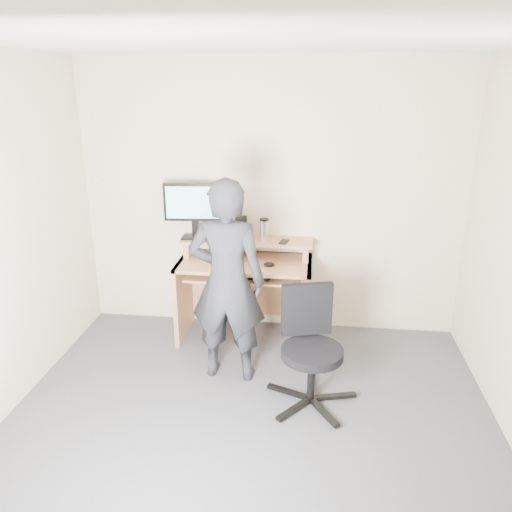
% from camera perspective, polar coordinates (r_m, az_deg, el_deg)
% --- Properties ---
extents(ground, '(3.50, 3.50, 0.00)m').
position_cam_1_polar(ground, '(3.57, -1.19, -20.45)').
color(ground, '#4D4D52').
rests_on(ground, ground).
extents(back_wall, '(3.50, 0.02, 2.50)m').
position_cam_1_polar(back_wall, '(4.59, 1.66, 6.43)').
color(back_wall, '#C0B698').
rests_on(back_wall, ground).
extents(ceiling, '(3.50, 3.50, 0.02)m').
position_cam_1_polar(ceiling, '(2.74, -1.59, 23.84)').
color(ceiling, white).
rests_on(ceiling, back_wall).
extents(desk, '(1.20, 0.60, 0.91)m').
position_cam_1_polar(desk, '(4.62, -1.14, -2.64)').
color(desk, tan).
rests_on(desk, ground).
extents(monitor, '(0.54, 0.15, 0.51)m').
position_cam_1_polar(monitor, '(4.55, -7.14, 5.73)').
color(monitor, black).
rests_on(monitor, desk).
extents(external_drive, '(0.09, 0.14, 0.20)m').
position_cam_1_polar(external_drive, '(4.58, -1.73, 3.28)').
color(external_drive, black).
rests_on(external_drive, desk).
extents(travel_mug, '(0.09, 0.09, 0.18)m').
position_cam_1_polar(travel_mug, '(4.51, 0.95, 2.95)').
color(travel_mug, silver).
rests_on(travel_mug, desk).
extents(smartphone, '(0.09, 0.14, 0.01)m').
position_cam_1_polar(smartphone, '(4.48, 3.20, 1.63)').
color(smartphone, black).
rests_on(smartphone, desk).
extents(charger, '(0.05, 0.04, 0.03)m').
position_cam_1_polar(charger, '(4.51, -3.68, 1.89)').
color(charger, black).
rests_on(charger, desk).
extents(headphones, '(0.18, 0.18, 0.06)m').
position_cam_1_polar(headphones, '(4.63, -3.00, 2.28)').
color(headphones, silver).
rests_on(headphones, desk).
extents(keyboard, '(0.48, 0.26, 0.03)m').
position_cam_1_polar(keyboard, '(4.42, -1.20, -2.06)').
color(keyboard, black).
rests_on(keyboard, desk).
extents(mouse, '(0.11, 0.08, 0.04)m').
position_cam_1_polar(mouse, '(4.35, 1.50, -0.96)').
color(mouse, black).
rests_on(mouse, desk).
extents(office_chair, '(0.69, 0.66, 0.86)m').
position_cam_1_polar(office_chair, '(3.73, 6.20, -9.82)').
color(office_chair, black).
rests_on(office_chair, ground).
extents(person, '(0.61, 0.42, 1.63)m').
position_cam_1_polar(person, '(3.86, -3.31, -2.99)').
color(person, black).
rests_on(person, ground).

